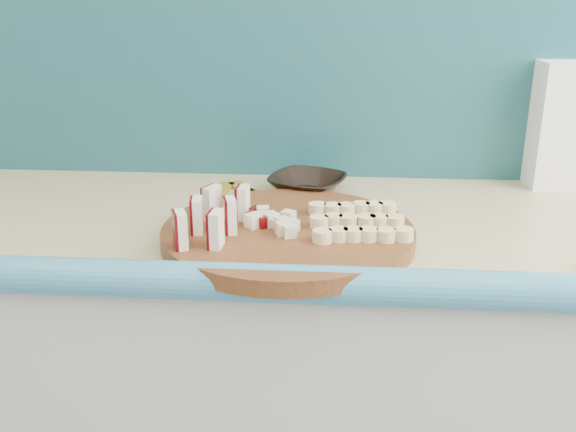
% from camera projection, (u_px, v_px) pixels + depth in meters
% --- Properties ---
extents(kitchen_counter, '(2.20, 0.63, 0.91)m').
position_uv_depth(kitchen_counter, '(247.00, 410.00, 1.40)').
color(kitchen_counter, beige).
rests_on(kitchen_counter, ground).
extents(backsplash, '(2.20, 0.02, 0.50)m').
position_uv_depth(backsplash, '(258.00, 66.00, 1.43)').
color(backsplash, teal).
rests_on(backsplash, kitchen_counter).
extents(cutting_board, '(0.48, 0.48, 0.03)m').
position_uv_depth(cutting_board, '(288.00, 234.00, 1.11)').
color(cutting_board, '#45250E').
rests_on(cutting_board, kitchen_counter).
extents(apple_wedges, '(0.10, 0.18, 0.06)m').
position_uv_depth(apple_wedges, '(213.00, 215.00, 1.07)').
color(apple_wedges, beige).
rests_on(apple_wedges, cutting_board).
extents(apple_chunks, '(0.07, 0.07, 0.02)m').
position_uv_depth(apple_chunks, '(272.00, 221.00, 1.10)').
color(apple_chunks, beige).
rests_on(apple_chunks, cutting_board).
extents(banana_slices, '(0.18, 0.18, 0.02)m').
position_uv_depth(banana_slices, '(357.00, 221.00, 1.11)').
color(banana_slices, beige).
rests_on(banana_slices, cutting_board).
extents(brown_bowl, '(0.20, 0.20, 0.04)m').
position_uv_depth(brown_bowl, '(307.00, 184.00, 1.37)').
color(brown_bowl, black).
rests_on(brown_bowl, kitchen_counter).
extents(flour_bag, '(0.16, 0.12, 0.27)m').
position_uv_depth(flour_bag, '(569.00, 124.00, 1.39)').
color(flour_bag, white).
rests_on(flour_bag, kitchen_counter).
extents(banana_peel, '(0.20, 0.16, 0.01)m').
position_uv_depth(banana_peel, '(244.00, 193.00, 1.36)').
color(banana_peel, '#AF9F21').
rests_on(banana_peel, kitchen_counter).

